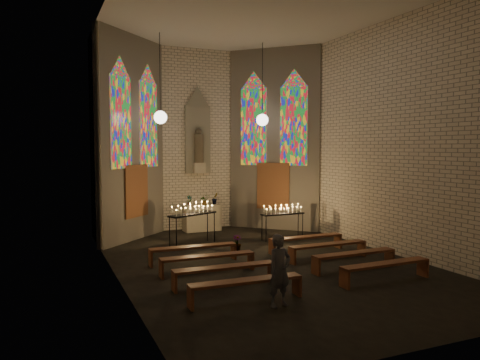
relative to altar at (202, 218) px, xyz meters
name	(u,v)px	position (x,y,z in m)	size (l,w,h in m)	color
floor	(265,263)	(0.00, -5.45, -0.50)	(12.00, 12.00, 0.00)	black
room	(221,132)	(0.00, -2.08, 3.22)	(8.22, 12.43, 7.00)	beige
altar	(202,218)	(0.00, 0.00, 0.00)	(1.40, 0.60, 1.00)	#BCB399
flower_vase_left	(189,200)	(-0.49, 0.01, 0.69)	(0.20, 0.14, 0.38)	#4C723F
flower_vase_center	(205,200)	(0.08, -0.09, 0.69)	(0.35, 0.30, 0.38)	#4C723F
flower_vase_right	(215,198)	(0.53, 0.02, 0.72)	(0.24, 0.20, 0.45)	#4C723F
aisle_flower_pot	(237,243)	(-0.11, -3.72, -0.26)	(0.27, 0.27, 0.48)	#4C723F
votive_stand_left	(193,211)	(-1.13, -2.41, 0.62)	(1.79, 1.12, 1.30)	black
votive_stand_right	(283,211)	(2.02, -2.74, 0.48)	(1.57, 0.43, 1.14)	black
pew_left_0	(193,249)	(-1.81, -4.64, -0.12)	(2.45, 0.40, 0.47)	brown
pew_right_0	(306,239)	(1.81, -4.64, -0.12)	(2.45, 0.40, 0.47)	brown
pew_left_1	(208,258)	(-1.81, -5.84, -0.12)	(2.45, 0.40, 0.47)	brown
pew_right_1	(328,246)	(1.81, -5.84, -0.12)	(2.45, 0.40, 0.47)	brown
pew_left_2	(225,270)	(-1.81, -7.04, -0.12)	(2.45, 0.40, 0.47)	brown
pew_right_2	(354,255)	(1.81, -7.04, -0.12)	(2.45, 0.40, 0.47)	brown
pew_left_3	(246,284)	(-1.81, -8.24, -0.12)	(2.45, 0.40, 0.47)	brown
pew_right_3	(386,266)	(1.81, -8.24, -0.12)	(2.45, 0.40, 0.47)	brown
visitor	(280,270)	(-1.30, -8.75, 0.23)	(0.53, 0.35, 1.46)	#4B4C55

